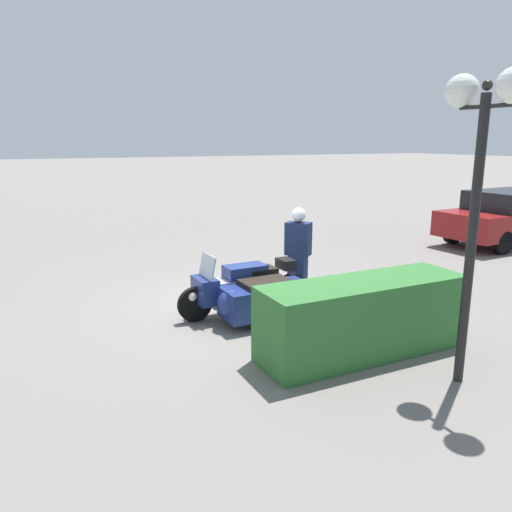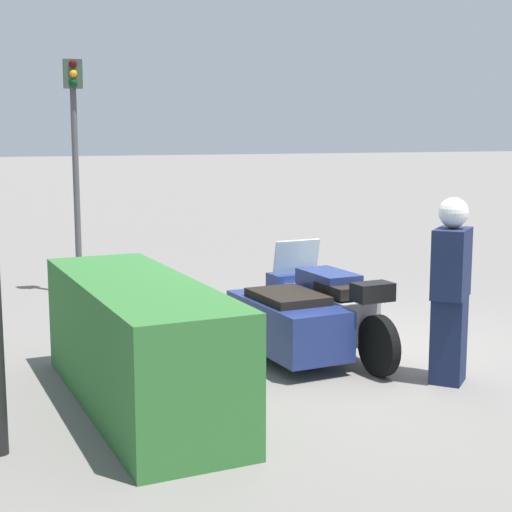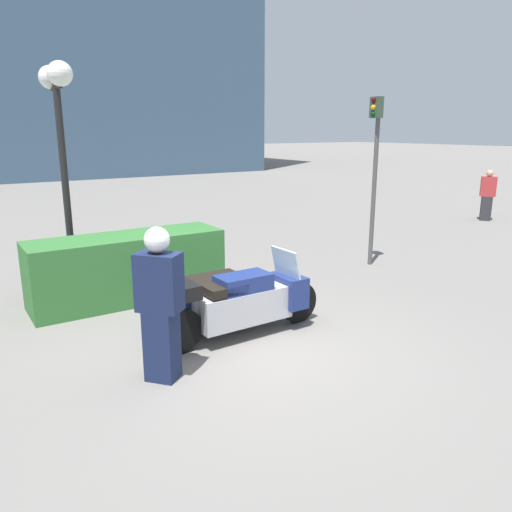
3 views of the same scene
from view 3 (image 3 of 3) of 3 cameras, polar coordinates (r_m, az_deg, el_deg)
The scene contains 7 objects.
ground_plane at distance 6.62m, azimuth -0.70°, elevation -10.31°, with size 160.00×160.00×0.00m, color slate.
police_motorcycle at distance 7.03m, azimuth -2.66°, elevation -4.86°, with size 2.51×1.20×1.14m.
officer_rider at distance 5.59m, azimuth -10.93°, elevation -5.07°, with size 0.53×0.55×1.76m.
hedge_bush_curbside at distance 8.45m, azimuth -14.40°, elevation -1.33°, with size 3.11×0.95×1.09m, color #337033.
twin_lamp_post at distance 9.20m, azimuth -21.67°, elevation 15.35°, with size 0.40×1.10×3.80m.
traffic_light_near at distance 10.41m, azimuth 13.40°, elevation 10.94°, with size 0.23×0.28×3.37m.
pedestrian_bystander at distance 17.07m, azimuth 24.93°, elevation 6.31°, with size 0.48×0.51×1.56m.
Camera 3 is at (-3.22, -5.09, 2.75)m, focal length 35.00 mm.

